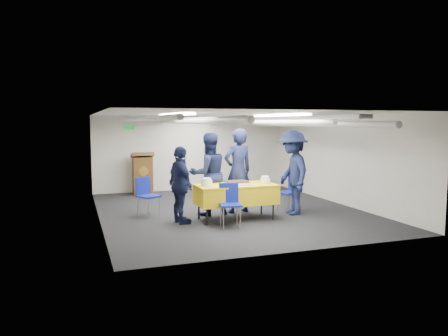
{
  "coord_description": "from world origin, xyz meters",
  "views": [
    {
      "loc": [
        -3.49,
        -9.66,
        2.1
      ],
      "look_at": [
        -0.21,
        -0.2,
        1.05
      ],
      "focal_mm": 35.0,
      "sensor_mm": 36.0,
      "label": 1
    }
  ],
  "objects": [
    {
      "name": "ground",
      "position": [
        0.0,
        0.0,
        0.0
      ],
      "size": [
        7.0,
        7.0,
        0.0
      ],
      "primitive_type": "plane",
      "color": "black",
      "rests_on": "ground"
    },
    {
      "name": "room_shell",
      "position": [
        0.09,
        0.41,
        1.81
      ],
      "size": [
        6.0,
        7.0,
        2.3
      ],
      "color": "beige",
      "rests_on": "ground"
    },
    {
      "name": "serving_table",
      "position": [
        -0.2,
        -0.95,
        0.56
      ],
      "size": [
        1.73,
        0.85,
        0.77
      ],
      "color": "black",
      "rests_on": "ground"
    },
    {
      "name": "sheet_cake",
      "position": [
        -0.22,
        -1.03,
        0.81
      ],
      "size": [
        0.51,
        0.39,
        0.09
      ],
      "color": "white",
      "rests_on": "serving_table"
    },
    {
      "name": "plate_stack_left",
      "position": [
        -0.87,
        -1.0,
        0.85
      ],
      "size": [
        0.24,
        0.24,
        0.17
      ],
      "color": "white",
      "rests_on": "serving_table"
    },
    {
      "name": "plate_stack_right",
      "position": [
        0.47,
        -1.0,
        0.84
      ],
      "size": [
        0.21,
        0.21,
        0.16
      ],
      "color": "white",
      "rests_on": "serving_table"
    },
    {
      "name": "podium",
      "position": [
        -1.6,
        3.05,
        0.61
      ],
      "size": [
        0.62,
        0.53,
        1.25
      ],
      "color": "brown",
      "rests_on": "ground"
    },
    {
      "name": "chair_near",
      "position": [
        -0.53,
        -1.46,
        0.53
      ],
      "size": [
        0.48,
        0.48,
        0.87
      ],
      "color": "gray",
      "rests_on": "ground"
    },
    {
      "name": "chair_right",
      "position": [
        1.35,
        -0.53,
        0.53
      ],
      "size": [
        0.51,
        0.51,
        0.87
      ],
      "color": "gray",
      "rests_on": "ground"
    },
    {
      "name": "chair_left",
      "position": [
        -1.97,
        0.1,
        0.53
      ],
      "size": [
        0.57,
        0.57,
        0.87
      ],
      "color": "gray",
      "rests_on": "ground"
    },
    {
      "name": "sailor_a",
      "position": [
        0.11,
        -0.26,
        0.98
      ],
      "size": [
        0.78,
        0.58,
        1.96
      ],
      "primitive_type": "imported",
      "rotation": [
        0.0,
        0.0,
        3.3
      ],
      "color": "black",
      "rests_on": "ground"
    },
    {
      "name": "sailor_b",
      "position": [
        -0.61,
        -0.28,
        0.93
      ],
      "size": [
        0.97,
        0.78,
        1.87
      ],
      "primitive_type": "imported",
      "rotation": [
        0.0,
        0.0,
        3.23
      ],
      "color": "black",
      "rests_on": "ground"
    },
    {
      "name": "sailor_c",
      "position": [
        -1.41,
        -0.91,
        0.81
      ],
      "size": [
        0.58,
        1.01,
        1.61
      ],
      "primitive_type": "imported",
      "rotation": [
        0.0,
        0.0,
        1.78
      ],
      "color": "black",
      "rests_on": "ground"
    },
    {
      "name": "sailor_d",
      "position": [
        1.23,
        -0.84,
        0.96
      ],
      "size": [
        0.88,
        1.33,
        1.92
      ],
      "primitive_type": "imported",
      "rotation": [
        0.0,
        0.0,
        -1.71
      ],
      "color": "black",
      "rests_on": "ground"
    }
  ]
}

